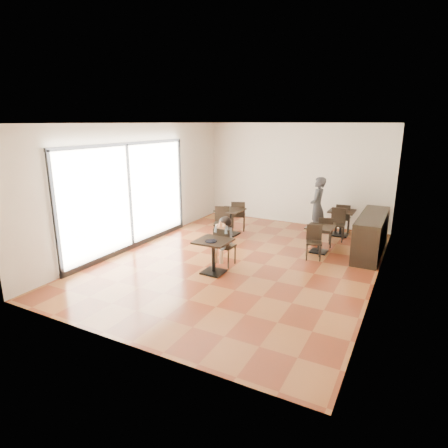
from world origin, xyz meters
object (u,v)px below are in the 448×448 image
Objects in this scene: child at (225,241)px; cafe_table_left at (230,222)px; child_table at (213,257)px; chair_left_b at (221,224)px; chair_left_a at (238,215)px; chair_mid_a at (325,231)px; cafe_table_back at (341,223)px; chair_back_a at (343,218)px; cafe_table_mid at (319,239)px; chair_mid_b at (314,243)px; adult_patron at (317,206)px; chair_back_b at (337,225)px; child_chair at (225,246)px.

child is 2.45m from cafe_table_left.
child_table is 2.44m from chair_left_b.
chair_mid_a is at bearing 151.46° from chair_left_a.
cafe_table_back is at bearing 26.51° from cafe_table_left.
cafe_table_back is (1.91, 4.22, -0.01)m from child_table.
chair_back_a reaches higher than child_table.
chair_left_a is (-2.71, 0.32, 0.05)m from chair_mid_a.
cafe_table_mid is (1.71, 2.46, -0.04)m from child_table.
cafe_table_back is at bearing -115.56° from chair_mid_a.
cafe_table_left reaches higher than cafe_table_back.
chair_left_a is 3.12m from chair_back_a.
child_table is at bearing -148.61° from chair_mid_b.
chair_left_a is (-0.99, 2.78, -0.11)m from child.
child is 0.67× the size of adult_patron.
child_chair is at bearing -126.17° from chair_back_b.
child_table is 3.46m from chair_mid_a.
child is 2.19m from chair_mid_b.
chair_left_a reaches higher than child_chair.
child_table is at bearing -87.78° from chair_left_b.
child_table is 2.56m from chair_mid_b.
chair_left_b is (-2.25, -1.69, -0.40)m from adult_patron.
chair_left_b is at bearing 68.23° from chair_left_a.
adult_patron reaches higher than cafe_table_left.
adult_patron is at bearing 15.26° from chair_left_b.
chair_back_a is at bearing -179.97° from chair_left_a.
chair_left_b is at bearing 120.57° from child.
child_chair reaches higher than cafe_table_left.
child_chair is at bearing 38.44° from chair_mid_a.
adult_patron is at bearing 107.40° from cafe_table_mid.
child is 1.68× the size of cafe_table_mid.
cafe_table_left is at bearing -67.78° from adult_patron.
chair_back_b is (0.00, -0.55, 0.08)m from cafe_table_back.
cafe_table_back reaches higher than cafe_table_mid.
chair_left_b is (-0.99, 2.23, 0.08)m from child_table.
cafe_table_mid is (1.71, 1.91, -0.23)m from child.
cafe_table_mid is 0.74× the size of chair_left_a.
cafe_table_left is at bearing -167.61° from chair_back_b.
adult_patron is 1.86× the size of chair_left_a.
chair_left_b is (-2.90, -1.99, 0.09)m from cafe_table_back.
child_table is at bearing -22.52° from adult_patron.
cafe_table_back is 0.27m from chair_back_a.
chair_left_a is 1.00× the size of chair_left_b.
child is at bearing 38.44° from chair_mid_a.
child_chair is 1.11× the size of chair_mid_a.
chair_mid_a is (2.71, 0.23, 0.03)m from cafe_table_left.
chair_back_a is (1.91, 3.94, -0.01)m from child_chair.
cafe_table_back is 0.83× the size of chair_back_a.
chair_mid_b is 0.91× the size of chair_back_a.
chair_back_b is at bearing 165.02° from chair_left_a.
cafe_table_left is at bearing 109.64° from child_table.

